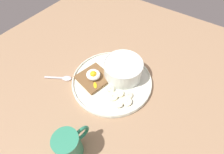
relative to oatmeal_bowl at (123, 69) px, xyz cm
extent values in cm
cube|color=#9C7858|center=(1.80, 4.55, -5.25)|extent=(120.00, 120.00, 2.00)
cylinder|color=silver|center=(1.80, 4.55, -3.75)|extent=(29.82, 29.82, 1.00)
torus|color=silver|center=(1.80, 4.55, -2.95)|extent=(29.62, 29.62, 0.60)
cylinder|color=white|center=(0.00, 0.00, -0.10)|extent=(14.25, 14.25, 6.30)
torus|color=white|center=(0.00, 0.00, 3.05)|extent=(14.45, 14.45, 0.60)
cylinder|color=beige|center=(0.00, 0.00, -0.68)|extent=(12.85, 12.85, 4.73)
ellipsoid|color=beige|center=(0.00, 0.00, 1.48)|extent=(12.21, 12.21, 1.20)
ellipsoid|color=tan|center=(0.66, -2.36, 1.87)|extent=(2.07, 1.69, 0.77)
ellipsoid|color=#AF7B57|center=(-0.82, -0.89, 1.78)|extent=(1.66, 1.42, 0.60)
ellipsoid|color=beige|center=(-1.15, -3.24, 1.73)|extent=(1.36, 1.33, 0.50)
ellipsoid|color=tan|center=(-3.43, 1.20, 1.83)|extent=(1.81, 1.39, 0.69)
ellipsoid|color=tan|center=(4.31, -0.14, 1.78)|extent=(1.46, 1.00, 0.60)
ellipsoid|color=tan|center=(1.02, -2.23, 1.86)|extent=(2.10, 1.84, 0.76)
ellipsoid|color=tan|center=(-0.93, 1.13, 1.73)|extent=(0.75, 1.15, 0.49)
cube|color=brown|center=(7.77, 7.92, -2.18)|extent=(12.72, 12.72, 0.30)
cube|color=#976A3D|center=(7.77, 7.92, -2.66)|extent=(12.47, 12.47, 1.17)
ellipsoid|color=white|center=(7.77, 7.92, -0.68)|extent=(5.21, 5.00, 2.80)
sphere|color=yellow|center=(7.38, 8.29, 0.12)|extent=(2.57, 2.57, 2.57)
ellipsoid|color=yellow|center=(4.86, 10.65, -1.88)|extent=(2.84, 2.77, 0.36)
cylinder|color=beige|center=(-4.02, 8.23, -2.67)|extent=(2.76, 2.88, 1.40)
cylinder|color=#BAB194|center=(-4.02, 8.23, -2.21)|extent=(0.50, 0.51, 0.21)
cylinder|color=beige|center=(-2.59, 10.54, -2.67)|extent=(4.68, 4.73, 1.46)
cylinder|color=#B7B186|center=(-2.59, 10.54, -2.24)|extent=(0.84, 0.85, 0.23)
cylinder|color=beige|center=(-6.82, 7.01, -2.77)|extent=(3.00, 2.96, 1.01)
cylinder|color=tan|center=(-6.82, 7.01, -2.32)|extent=(0.54, 0.53, 0.14)
cylinder|color=#F5E3BB|center=(-7.78, 9.55, -2.61)|extent=(4.07, 4.15, 1.58)
cylinder|color=#BFB192|center=(-7.78, 9.55, -2.14)|extent=(0.73, 0.74, 0.24)
cylinder|color=beige|center=(-0.27, 8.56, -2.58)|extent=(3.99, 3.98, 1.59)
cylinder|color=#B9B389|center=(-0.27, 8.56, -2.06)|extent=(0.71, 0.71, 0.22)
cylinder|color=#EEE5C5|center=(-5.98, 11.92, -2.65)|extent=(3.77, 3.82, 1.35)
cylinder|color=#B9B399|center=(-5.98, 11.92, -2.13)|extent=(0.68, 0.68, 0.18)
cylinder|color=#2E8462|center=(-2.81, 31.74, 0.57)|extent=(7.01, 7.01, 9.64)
cylinder|color=#36271B|center=(-2.81, 31.74, 4.24)|extent=(5.96, 5.96, 0.40)
torus|color=#2E8462|center=(-3.61, 27.31, 1.06)|extent=(1.92, 5.34, 5.24)
cylinder|color=silver|center=(20.48, 15.36, -3.85)|extent=(7.79, 5.08, 0.80)
ellipsoid|color=silver|center=(16.79, 13.16, -3.85)|extent=(4.32, 3.90, 0.70)
camera|label=1|loc=(-20.74, 37.14, 48.46)|focal=28.00mm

